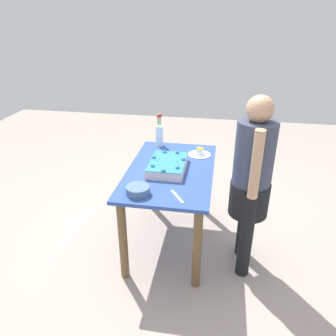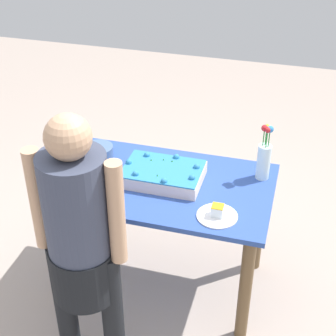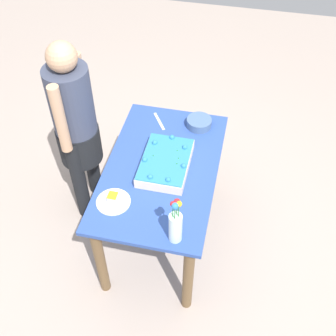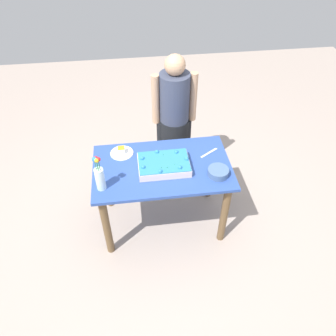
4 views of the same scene
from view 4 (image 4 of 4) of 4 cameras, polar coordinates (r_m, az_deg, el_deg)
ground_plane at (r=3.47m, az=-0.88°, el=-9.03°), size 8.00×8.00×0.00m
dining_table at (r=3.01m, az=-1.00°, el=-1.73°), size 1.23×0.74×0.76m
sheet_cake at (r=2.87m, az=-0.74°, el=0.62°), size 0.45×0.31×0.10m
serving_plate_with_slice at (r=3.06m, az=-8.07°, el=2.78°), size 0.21×0.21×0.07m
cake_knife at (r=3.07m, az=7.14°, el=2.63°), size 0.18×0.13×0.00m
flower_vase at (r=2.68m, az=-11.82°, el=-1.45°), size 0.08×0.08×0.34m
fruit_bowl at (r=2.84m, az=8.73°, el=-0.71°), size 0.18×0.18×0.06m
person_standing at (r=3.40m, az=1.09°, el=9.32°), size 0.45×0.31×1.49m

